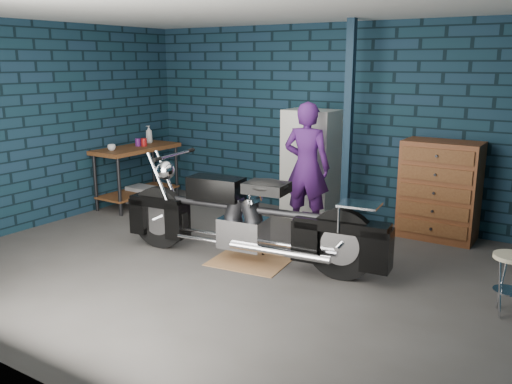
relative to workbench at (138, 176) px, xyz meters
The scene contains 15 objects.
ground 3.06m from the workbench, 27.52° to the right, with size 6.00×6.00×0.00m, color #464341.
room_walls 3.16m from the workbench, 17.46° to the right, with size 6.02×5.01×2.71m.
support_post 3.40m from the workbench, ahead, with size 0.10×0.10×2.70m, color #112435.
workbench is the anchor object (origin of this frame).
drip_mat 3.11m from the workbench, 22.41° to the right, with size 0.84×0.63×0.01m, color #8A5F3C.
motorcycle 3.08m from the workbench, 22.41° to the right, with size 2.65×0.72×1.17m, color black, non-canonical shape.
person 2.83m from the workbench, ahead, with size 0.62×0.40×1.69m, color #4D1C6C.
storage_bin 0.32m from the workbench, 72.22° to the left, with size 0.44×0.31×0.27m, color gray.
locker 2.71m from the workbench, 18.04° to the left, with size 0.71×0.51×1.53m, color silver.
tool_chest 4.44m from the workbench, 10.82° to the left, with size 0.93×0.51×1.23m, color brown.
shop_stool 5.55m from the workbench, 10.38° to the right, with size 0.30×0.30×0.56m, color #BFB290, non-canonical shape.
cup_a 0.68m from the workbench, 93.81° to the right, with size 0.12×0.12×0.09m, color #BFB290.
mug_purple 0.52m from the workbench, 110.59° to the left, with size 0.08×0.08×0.12m, color #561A68.
mug_red 0.53m from the workbench, 60.52° to the left, with size 0.09×0.09×0.12m, color #A41615.
bottle 0.73m from the workbench, 105.29° to the left, with size 0.11×0.11×0.28m, color gray.
Camera 1 is at (3.31, -4.51, 2.18)m, focal length 38.00 mm.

